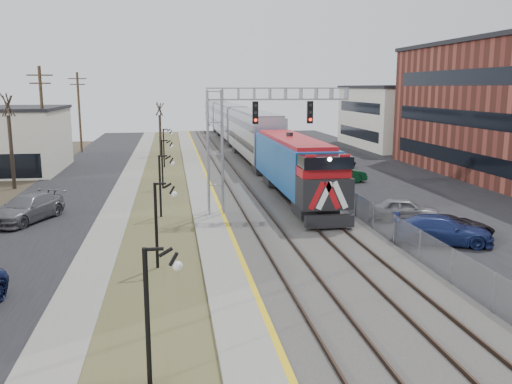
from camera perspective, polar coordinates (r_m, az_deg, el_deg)
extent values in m
cube|color=black|center=(42.63, -19.94, -0.70)|extent=(7.00, 120.00, 0.04)
cube|color=gray|center=(41.98, -13.90, -0.50)|extent=(2.00, 120.00, 0.08)
cube|color=#4E532C|center=(41.82, -9.81, -0.40)|extent=(4.00, 120.00, 0.06)
cube|color=gray|center=(41.86, -5.70, -0.15)|extent=(2.00, 120.00, 0.24)
cube|color=#595651|center=(42.42, 1.05, 0.02)|extent=(8.00, 120.00, 0.20)
cube|color=black|center=(46.02, 15.94, 0.36)|extent=(16.00, 120.00, 0.04)
cube|color=gold|center=(41.89, -4.51, 0.05)|extent=(0.24, 120.00, 0.01)
cube|color=#2D2119|center=(42.01, -2.64, 0.15)|extent=(0.08, 120.00, 0.15)
cube|color=#2D2119|center=(42.19, -0.62, 0.21)|extent=(0.08, 120.00, 0.15)
cube|color=#2D2119|center=(42.52, 2.05, 0.28)|extent=(0.08, 120.00, 0.15)
cube|color=#2D2119|center=(42.83, 4.02, 0.34)|extent=(0.08, 120.00, 0.15)
cube|color=#124C95|center=(38.88, 4.15, 2.54)|extent=(3.00, 17.00, 4.25)
cube|color=black|center=(30.96, 7.73, -3.07)|extent=(2.80, 0.50, 0.70)
cube|color=#9A9CA4|center=(58.64, -0.32, 5.94)|extent=(3.00, 22.00, 5.33)
cube|color=#9A9CA4|center=(81.19, -2.75, 7.33)|extent=(3.00, 22.00, 5.33)
cube|color=#9A9CA4|center=(103.85, -4.12, 8.11)|extent=(3.00, 22.00, 5.33)
cube|color=gray|center=(34.38, -4.32, 4.00)|extent=(1.00, 1.00, 8.00)
cube|color=gray|center=(34.68, 2.30, 10.29)|extent=(9.00, 0.80, 0.80)
cube|color=black|center=(34.01, -0.07, 8.35)|extent=(0.35, 0.25, 1.40)
cube|color=black|center=(34.72, 5.71, 8.35)|extent=(0.35, 0.25, 1.40)
cylinder|color=black|center=(15.33, -11.37, -12.94)|extent=(0.14, 0.14, 4.00)
cylinder|color=black|center=(24.81, -10.45, -3.59)|extent=(0.14, 0.14, 4.00)
cylinder|color=black|center=(34.58, -10.06, 0.54)|extent=(0.14, 0.14, 4.00)
cylinder|color=black|center=(44.45, -9.84, 2.85)|extent=(0.14, 0.14, 4.00)
cylinder|color=black|center=(56.36, -9.68, 4.55)|extent=(0.14, 0.14, 4.00)
cylinder|color=#4C3823|center=(52.35, -21.49, 6.76)|extent=(0.28, 0.28, 10.00)
cylinder|color=#4C3823|center=(71.98, -18.09, 7.93)|extent=(0.28, 0.28, 10.00)
cube|color=gray|center=(43.21, 6.55, 1.10)|extent=(0.04, 120.00, 1.60)
cube|color=beige|center=(78.51, 16.28, 7.51)|extent=(16.00, 18.00, 8.00)
cylinder|color=#382D23|center=(48.04, -24.34, 3.81)|extent=(0.30, 0.30, 5.95)
cylinder|color=#382D23|center=(66.28, -10.04, 5.87)|extent=(0.30, 0.30, 4.90)
imported|color=black|center=(31.31, 19.87, -3.56)|extent=(4.94, 2.71, 1.31)
imported|color=navy|center=(30.19, 19.04, -3.87)|extent=(5.49, 3.76, 1.48)
imported|color=slate|center=(34.76, 15.41, -1.82)|extent=(4.41, 2.78, 1.40)
imported|color=#0D4320|center=(47.50, 8.88, 1.85)|extent=(4.63, 2.12, 1.47)
imported|color=slate|center=(36.14, -22.95, -1.64)|extent=(4.32, 6.02, 1.62)
imported|color=black|center=(56.12, 8.10, 3.19)|extent=(4.82, 2.34, 1.32)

